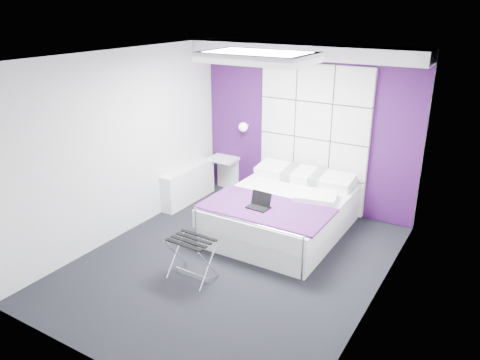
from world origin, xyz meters
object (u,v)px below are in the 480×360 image
at_px(nightstand, 224,159).
at_px(laptop, 260,204).
at_px(radiator, 188,185).
at_px(bed, 283,212).
at_px(luggage_rack, 192,259).
at_px(wall_lamp, 244,126).

distance_m(nightstand, laptop, 2.14).
distance_m(radiator, nightstand, 0.81).
bearing_deg(radiator, nightstand, 71.57).
relative_size(bed, nightstand, 4.31).
bearing_deg(luggage_rack, nightstand, 117.10).
bearing_deg(laptop, luggage_rack, -103.04).
bearing_deg(radiator, bed, -6.18).
bearing_deg(bed, luggage_rack, -103.28).
height_order(bed, laptop, laptop).
distance_m(luggage_rack, laptop, 1.21).
xyz_separation_m(bed, luggage_rack, (-0.39, -1.67, -0.05)).
height_order(wall_lamp, nightstand, wall_lamp).
relative_size(bed, laptop, 7.16).
distance_m(wall_lamp, nightstand, 0.75).
bearing_deg(nightstand, luggage_rack, -64.70).
height_order(nightstand, luggage_rack, nightstand).
height_order(wall_lamp, radiator, wall_lamp).
relative_size(luggage_rack, laptop, 1.81).
bearing_deg(wall_lamp, nightstand, -174.29).
bearing_deg(nightstand, laptop, -43.86).
bearing_deg(luggage_rack, laptop, 75.90).
height_order(wall_lamp, luggage_rack, wall_lamp).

